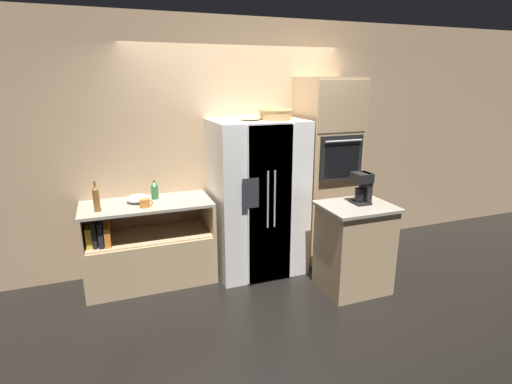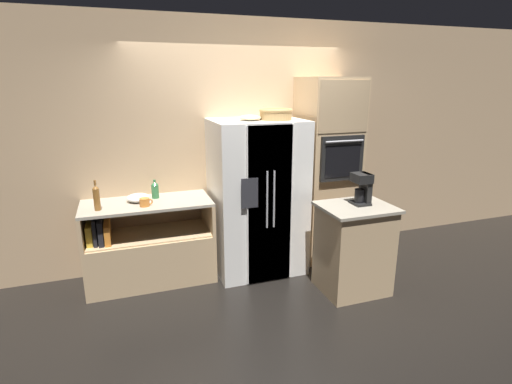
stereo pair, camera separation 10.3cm
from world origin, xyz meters
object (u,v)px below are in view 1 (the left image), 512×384
at_px(coffee_maker, 363,187).
at_px(mixing_bowl, 138,198).
at_px(refrigerator, 257,197).
at_px(bottle_short, 96,199).
at_px(wicker_basket, 276,114).
at_px(fruit_bowl, 250,118).
at_px(wall_oven, 326,170).
at_px(mug, 145,203).
at_px(bottle_tall, 155,190).

bearing_deg(coffee_maker, mixing_bowl, 156.46).
xyz_separation_m(refrigerator, coffee_maker, (0.84, -0.78, 0.24)).
bearing_deg(bottle_short, refrigerator, 1.05).
xyz_separation_m(bottle_short, mixing_bowl, (0.39, 0.17, -0.09)).
bearing_deg(wicker_basket, fruit_bowl, 173.67).
bearing_deg(wall_oven, mug, -176.48).
height_order(mixing_bowl, coffee_maker, coffee_maker).
xyz_separation_m(bottle_tall, bottle_short, (-0.58, -0.24, 0.03)).
bearing_deg(bottle_tall, bottle_short, -157.41).
bearing_deg(refrigerator, fruit_bowl, -154.33).
relative_size(wall_oven, wicker_basket, 6.09).
bearing_deg(fruit_bowl, bottle_short, 179.34).
xyz_separation_m(refrigerator, bottle_tall, (-1.09, 0.21, 0.13)).
bearing_deg(wicker_basket, mug, 178.84).
bearing_deg(coffee_maker, refrigerator, 137.15).
bearing_deg(wicker_basket, bottle_tall, 167.20).
height_order(wall_oven, wicker_basket, wall_oven).
xyz_separation_m(fruit_bowl, mixing_bowl, (-1.18, 0.19, -0.81)).
bearing_deg(wicker_basket, mixing_bowl, 171.27).
xyz_separation_m(wall_oven, coffee_maker, (-0.07, -0.86, 0.01)).
relative_size(fruit_bowl, mixing_bowl, 0.98).
xyz_separation_m(wall_oven, mixing_bowl, (-2.19, 0.06, -0.15)).
height_order(wicker_basket, mixing_bowl, wicker_basket).
bearing_deg(refrigerator, bottle_short, -178.95).
bearing_deg(mixing_bowl, fruit_bowl, -9.30).
bearing_deg(refrigerator, mug, -177.60).
relative_size(bottle_short, mixing_bowl, 1.27).
bearing_deg(bottle_short, wall_oven, 2.45).
xyz_separation_m(fruit_bowl, bottle_tall, (-0.99, 0.26, -0.76)).
relative_size(wicker_basket, mixing_bowl, 1.49).
bearing_deg(bottle_short, bottle_tall, 22.59).
distance_m(mug, mixing_bowl, 0.20).
bearing_deg(mixing_bowl, refrigerator, -6.43).
bearing_deg(fruit_bowl, wicker_basket, -6.33).
distance_m(fruit_bowl, bottle_tall, 1.28).
height_order(fruit_bowl, mixing_bowl, fruit_bowl).
relative_size(refrigerator, bottle_tall, 8.42).
distance_m(refrigerator, fruit_bowl, 0.90).
bearing_deg(mug, bottle_tall, 63.55).
xyz_separation_m(refrigerator, mug, (-1.22, -0.05, 0.08)).
relative_size(bottle_tall, mug, 1.53).
relative_size(wicker_basket, bottle_tall, 1.74).
bearing_deg(mug, mixing_bowl, 105.40).
height_order(refrigerator, bottle_short, refrigerator).
distance_m(wall_oven, mug, 2.14).
xyz_separation_m(mug, coffee_maker, (2.06, -0.73, 0.16)).
distance_m(wall_oven, fruit_bowl, 1.22).
relative_size(wicker_basket, bottle_short, 1.17).
xyz_separation_m(wicker_basket, mug, (-1.40, 0.03, -0.84)).
relative_size(refrigerator, mug, 12.92).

